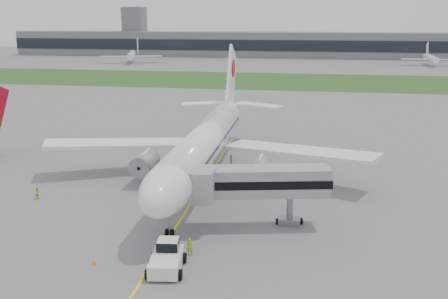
% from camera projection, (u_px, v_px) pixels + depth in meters
% --- Properties ---
extents(ground, '(600.00, 600.00, 0.00)m').
position_uv_depth(ground, '(200.00, 190.00, 67.16)').
color(ground, gray).
rests_on(ground, ground).
extents(apron_markings, '(70.00, 70.00, 0.04)m').
position_uv_depth(apron_markings, '(191.00, 203.00, 62.40)').
color(apron_markings, yellow).
rests_on(apron_markings, ground).
extents(grass_strip, '(600.00, 50.00, 0.02)m').
position_uv_depth(grass_strip, '(270.00, 81.00, 181.47)').
color(grass_strip, '#315620').
rests_on(grass_strip, ground).
extents(terminal_building, '(320.00, 22.30, 14.00)m').
position_uv_depth(terminal_building, '(285.00, 45.00, 284.33)').
color(terminal_building, gray).
rests_on(terminal_building, ground).
extents(control_tower, '(12.00, 12.00, 56.00)m').
position_uv_depth(control_tower, '(136.00, 55.00, 302.61)').
color(control_tower, gray).
rests_on(control_tower, ground).
extents(airliner, '(48.13, 53.95, 17.88)m').
position_uv_depth(airliner, '(206.00, 141.00, 70.34)').
color(airliner, white).
rests_on(airliner, ground).
extents(pushback_tug, '(3.76, 5.13, 2.47)m').
position_uv_depth(pushback_tug, '(167.00, 257.00, 45.98)').
color(pushback_tug, white).
rests_on(pushback_tug, ground).
extents(jet_bridge, '(15.02, 7.10, 7.04)m').
position_uv_depth(jet_bridge, '(255.00, 183.00, 54.00)').
color(jet_bridge, '#A8A8AA').
rests_on(jet_bridge, ground).
extents(safety_cone_left, '(0.37, 0.37, 0.51)m').
position_uv_depth(safety_cone_left, '(94.00, 262.00, 46.86)').
color(safety_cone_left, orange).
rests_on(safety_cone_left, ground).
extents(safety_cone_right, '(0.39, 0.39, 0.53)m').
position_uv_depth(safety_cone_right, '(175.00, 262.00, 46.92)').
color(safety_cone_right, orange).
rests_on(safety_cone_right, ground).
extents(ground_crew_near, '(0.77, 0.64, 1.80)m').
position_uv_depth(ground_crew_near, '(190.00, 246.00, 48.69)').
color(ground_crew_near, '#8DD824').
rests_on(ground_crew_near, ground).
extents(ground_crew_far, '(0.87, 0.97, 1.64)m').
position_uv_depth(ground_crew_far, '(38.00, 193.00, 63.63)').
color(ground_crew_far, '#C8D623').
rests_on(ground_crew_far, ground).
extents(distant_aircraft_left, '(36.44, 34.08, 11.50)m').
position_uv_depth(distant_aircraft_left, '(132.00, 63.00, 249.86)').
color(distant_aircraft_left, white).
rests_on(distant_aircraft_left, ground).
extents(distant_aircraft_right, '(27.29, 24.24, 10.20)m').
position_uv_depth(distant_aircraft_right, '(430.00, 66.00, 235.98)').
color(distant_aircraft_right, white).
rests_on(distant_aircraft_right, ground).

